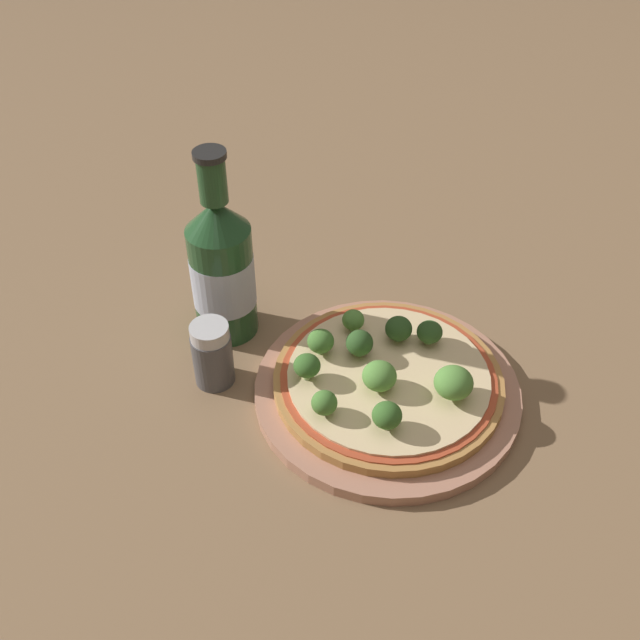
{
  "coord_description": "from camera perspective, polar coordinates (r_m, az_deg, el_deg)",
  "views": [
    {
      "loc": [
        -0.3,
        -0.4,
        0.54
      ],
      "look_at": [
        -0.02,
        0.05,
        0.06
      ],
      "focal_mm": 42.0,
      "sensor_mm": 36.0,
      "label": 1
    }
  ],
  "objects": [
    {
      "name": "broccoli_floret_4",
      "position": [
        0.69,
        -1.0,
        -3.52
      ],
      "size": [
        0.03,
        0.03,
        0.03
      ],
      "color": "#89A866",
      "rests_on": "pizza"
    },
    {
      "name": "ground_plane",
      "position": [
        0.73,
        3.31,
        -5.38
      ],
      "size": [
        3.0,
        3.0,
        0.0
      ],
      "primitive_type": "plane",
      "color": "#846647"
    },
    {
      "name": "broccoli_floret_1",
      "position": [
        0.74,
        2.55,
        -0.01
      ],
      "size": [
        0.02,
        0.02,
        0.02
      ],
      "color": "#89A866",
      "rests_on": "pizza"
    },
    {
      "name": "broccoli_floret_9",
      "position": [
        0.66,
        0.33,
        -6.34
      ],
      "size": [
        0.02,
        0.02,
        0.02
      ],
      "color": "#89A866",
      "rests_on": "pizza"
    },
    {
      "name": "broccoli_floret_0",
      "position": [
        0.74,
        8.29,
        -0.87
      ],
      "size": [
        0.03,
        0.03,
        0.02
      ],
      "color": "#89A866",
      "rests_on": "pizza"
    },
    {
      "name": "beer_bottle",
      "position": [
        0.75,
        -7.48,
        3.97
      ],
      "size": [
        0.06,
        0.06,
        0.21
      ],
      "color": "#234C28",
      "rests_on": "ground_plane"
    },
    {
      "name": "pizza",
      "position": [
        0.72,
        5.21,
        -4.53
      ],
      "size": [
        0.22,
        0.22,
        0.01
      ],
      "color": "#B77F42",
      "rests_on": "plate"
    },
    {
      "name": "pepper_shaker",
      "position": [
        0.72,
        -8.21,
        -2.59
      ],
      "size": [
        0.04,
        0.04,
        0.07
      ],
      "color": "#4C4C51",
      "rests_on": "ground_plane"
    },
    {
      "name": "broccoli_floret_7",
      "position": [
        0.72,
        0.05,
        -1.64
      ],
      "size": [
        0.03,
        0.03,
        0.03
      ],
      "color": "#89A866",
      "rests_on": "pizza"
    },
    {
      "name": "broccoli_floret_2",
      "position": [
        0.72,
        3.03,
        -1.76
      ],
      "size": [
        0.03,
        0.03,
        0.03
      ],
      "color": "#89A866",
      "rests_on": "pizza"
    },
    {
      "name": "broccoli_floret_3",
      "position": [
        0.65,
        5.13,
        -7.26
      ],
      "size": [
        0.03,
        0.03,
        0.03
      ],
      "color": "#89A866",
      "rests_on": "pizza"
    },
    {
      "name": "broccoli_floret_8",
      "position": [
        0.74,
        6.01,
        -0.67
      ],
      "size": [
        0.03,
        0.03,
        0.03
      ],
      "color": "#89A866",
      "rests_on": "pizza"
    },
    {
      "name": "broccoli_floret_5",
      "position": [
        0.69,
        10.14,
        -4.73
      ],
      "size": [
        0.04,
        0.04,
        0.03
      ],
      "color": "#89A866",
      "rests_on": "pizza"
    },
    {
      "name": "plate",
      "position": [
        0.72,
        5.12,
        -5.38
      ],
      "size": [
        0.25,
        0.25,
        0.01
      ],
      "color": "tan",
      "rests_on": "ground_plane"
    },
    {
      "name": "broccoli_floret_6",
      "position": [
        0.69,
        4.69,
        -4.22
      ],
      "size": [
        0.03,
        0.03,
        0.03
      ],
      "color": "#89A866",
      "rests_on": "pizza"
    }
  ]
}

